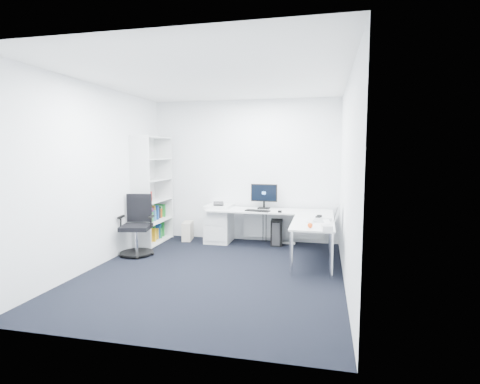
% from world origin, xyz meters
% --- Properties ---
extents(ground, '(4.20, 4.20, 0.00)m').
position_xyz_m(ground, '(0.00, 0.00, 0.00)').
color(ground, black).
extents(ceiling, '(4.20, 4.20, 0.00)m').
position_xyz_m(ceiling, '(0.00, 0.00, 2.70)').
color(ceiling, white).
extents(wall_back, '(3.60, 0.02, 2.70)m').
position_xyz_m(wall_back, '(0.00, 2.10, 1.35)').
color(wall_back, white).
rests_on(wall_back, ground).
extents(wall_front, '(3.60, 0.02, 2.70)m').
position_xyz_m(wall_front, '(0.00, -2.10, 1.35)').
color(wall_front, white).
rests_on(wall_front, ground).
extents(wall_left, '(0.02, 4.20, 2.70)m').
position_xyz_m(wall_left, '(-1.80, 0.00, 1.35)').
color(wall_left, white).
rests_on(wall_left, ground).
extents(wall_right, '(0.02, 4.20, 2.70)m').
position_xyz_m(wall_right, '(1.80, 0.00, 1.35)').
color(wall_right, white).
rests_on(wall_right, ground).
extents(l_desk, '(2.25, 1.26, 0.66)m').
position_xyz_m(l_desk, '(0.55, 1.40, 0.33)').
color(l_desk, silver).
rests_on(l_desk, ground).
extents(drawer_pedestal, '(0.46, 0.58, 0.71)m').
position_xyz_m(drawer_pedestal, '(-0.43, 1.81, 0.36)').
color(drawer_pedestal, silver).
rests_on(drawer_pedestal, ground).
extents(bookshelf, '(0.39, 1.00, 2.00)m').
position_xyz_m(bookshelf, '(-1.62, 1.45, 1.00)').
color(bookshelf, silver).
rests_on(bookshelf, ground).
extents(task_chair, '(0.67, 0.67, 1.01)m').
position_xyz_m(task_chair, '(-1.51, 0.58, 0.50)').
color(task_chair, black).
rests_on(task_chair, ground).
extents(black_pc_tower, '(0.25, 0.49, 0.46)m').
position_xyz_m(black_pc_tower, '(0.67, 1.88, 0.23)').
color(black_pc_tower, black).
rests_on(black_pc_tower, ground).
extents(beige_pc_tower, '(0.23, 0.40, 0.36)m').
position_xyz_m(beige_pc_tower, '(-1.07, 1.80, 0.18)').
color(beige_pc_tower, beige).
rests_on(beige_pc_tower, ground).
extents(power_strip, '(0.32, 0.07, 0.04)m').
position_xyz_m(power_strip, '(0.85, 1.91, 0.02)').
color(power_strip, silver).
rests_on(power_strip, ground).
extents(monitor, '(0.50, 0.18, 0.47)m').
position_xyz_m(monitor, '(0.42, 1.87, 0.89)').
color(monitor, black).
rests_on(monitor, l_desk).
extents(black_keyboard, '(0.46, 0.24, 0.02)m').
position_xyz_m(black_keyboard, '(0.36, 1.53, 0.67)').
color(black_keyboard, black).
rests_on(black_keyboard, l_desk).
extents(mouse, '(0.06, 0.10, 0.03)m').
position_xyz_m(mouse, '(0.77, 1.50, 0.67)').
color(mouse, black).
rests_on(mouse, l_desk).
extents(desk_phone, '(0.21, 0.21, 0.13)m').
position_xyz_m(desk_phone, '(-0.42, 1.75, 0.72)').
color(desk_phone, '#2B2B2D').
rests_on(desk_phone, l_desk).
extents(laptop, '(0.42, 0.41, 0.26)m').
position_xyz_m(laptop, '(1.49, 0.82, 0.79)').
color(laptop, '#B8BBBF').
rests_on(laptop, l_desk).
extents(white_keyboard, '(0.15, 0.42, 0.01)m').
position_xyz_m(white_keyboard, '(1.34, 0.81, 0.66)').
color(white_keyboard, silver).
rests_on(white_keyboard, l_desk).
extents(headphones, '(0.15, 0.22, 0.05)m').
position_xyz_m(headphones, '(1.44, 1.12, 0.68)').
color(headphones, black).
rests_on(headphones, l_desk).
extents(orange_fruit, '(0.07, 0.07, 0.07)m').
position_xyz_m(orange_fruit, '(1.33, 0.24, 0.69)').
color(orange_fruit, '#F35215').
rests_on(orange_fruit, l_desk).
extents(tissue_box, '(0.16, 0.26, 0.09)m').
position_xyz_m(tissue_box, '(1.56, 0.09, 0.70)').
color(tissue_box, silver).
rests_on(tissue_box, l_desk).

